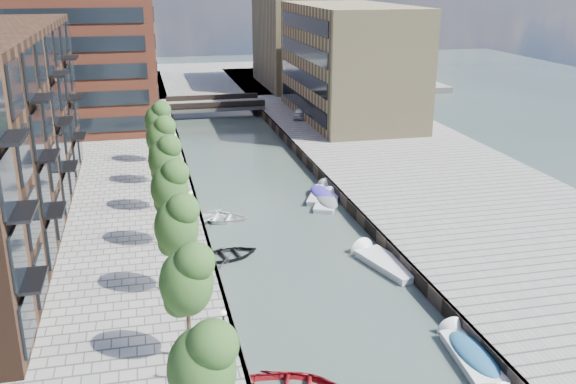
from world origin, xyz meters
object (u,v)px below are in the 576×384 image
object	(u,v)px
bridge	(215,105)
sloop_3	(219,221)
motorboat_4	(327,202)
tree_1	(186,278)
tree_4	(164,157)
tree_5	(161,136)
sloop_4	(228,258)
tree_2	(176,223)
car	(300,113)
motorboat_2	(382,262)
motorboat_0	(469,353)
tree_3	(169,185)
motorboat_3	(322,194)
tree_6	(157,119)
tree_0	(202,364)

from	to	relation	value
bridge	sloop_3	world-z (taller)	bridge
bridge	motorboat_4	world-z (taller)	bridge
tree_1	bridge	bearing A→B (deg)	82.07
tree_4	tree_5	bearing A→B (deg)	90.00
bridge	sloop_4	xyz separation A→B (m)	(-4.85, -47.69, -1.39)
tree_2	car	distance (m)	48.43
sloop_4	motorboat_2	xyz separation A→B (m)	(9.92, -3.27, 0.11)
tree_2	sloop_3	size ratio (longest dim) A/B	1.24
sloop_4	motorboat_4	bearing A→B (deg)	-60.85
motorboat_0	motorboat_4	size ratio (longest dim) A/B	1.06
motorboat_2	car	distance (m)	41.95
tree_5	motorboat_4	distance (m)	15.41
tree_1	tree_5	xyz separation A→B (m)	(0.00, 28.00, 0.00)
sloop_4	tree_2	bearing A→B (deg)	136.29
tree_3	motorboat_3	xyz separation A→B (m)	(13.50, 10.25, -5.09)
tree_6	motorboat_2	bearing A→B (deg)	-61.46
motorboat_0	tree_6	bearing A→B (deg)	110.97
tree_4	sloop_4	xyz separation A→B (m)	(3.65, -7.69, -5.31)
tree_2	motorboat_4	bearing A→B (deg)	48.85
tree_1	motorboat_2	distance (m)	17.66
motorboat_0	motorboat_3	size ratio (longest dim) A/B	0.97
tree_5	sloop_4	xyz separation A→B (m)	(3.65, -14.69, -5.31)
motorboat_0	tree_0	bearing A→B (deg)	-158.07
tree_4	sloop_4	distance (m)	10.03
bridge	car	xyz separation A→B (m)	(9.80, -9.31, 0.27)
motorboat_3	motorboat_2	bearing A→B (deg)	-89.70
tree_0	tree_4	world-z (taller)	same
tree_0	tree_4	size ratio (longest dim) A/B	1.00
motorboat_0	tree_2	bearing A→B (deg)	148.98
tree_2	tree_6	bearing A→B (deg)	90.00
tree_1	sloop_4	size ratio (longest dim) A/B	1.37
tree_4	tree_6	world-z (taller)	same
bridge	car	world-z (taller)	car
tree_5	tree_6	world-z (taller)	same
tree_0	sloop_3	xyz separation A→B (m)	(3.88, 27.48, -5.31)
bridge	motorboat_2	world-z (taller)	bridge
motorboat_4	sloop_4	bearing A→B (deg)	-137.21
motorboat_4	tree_4	bearing A→B (deg)	-174.40
tree_4	sloop_4	world-z (taller)	tree_4
tree_6	sloop_4	size ratio (longest dim) A/B	1.37
motorboat_4	motorboat_0	bearing A→B (deg)	-88.63
tree_1	motorboat_0	distance (m)	14.91
bridge	tree_6	distance (m)	27.63
tree_2	tree_6	xyz separation A→B (m)	(0.00, 28.00, 0.00)
tree_2	sloop_4	size ratio (longest dim) A/B	1.37
motorboat_0	car	xyz separation A→B (m)	(4.35, 53.07, 1.45)
motorboat_3	motorboat_4	xyz separation A→B (m)	(-0.12, -1.94, -0.02)
tree_5	motorboat_4	size ratio (longest dim) A/B	1.18
tree_0	motorboat_2	distance (m)	22.39
tree_0	tree_6	distance (m)	42.00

